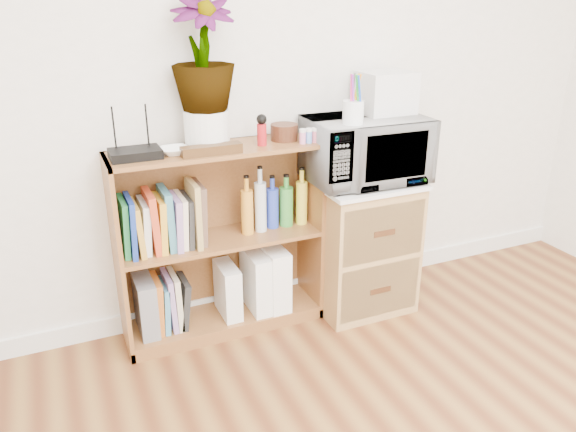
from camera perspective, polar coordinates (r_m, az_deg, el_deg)
skirting_board at (r=3.19m, az=-1.21°, el=-7.58°), size 4.00×0.02×0.10m
bookshelf at (r=2.78m, az=-6.86°, el=-2.63°), size 1.00×0.30×0.95m
wicker_unit at (r=3.04m, az=7.29°, el=-2.94°), size 0.50×0.45×0.70m
microwave at (r=2.85m, az=7.90°, el=6.70°), size 0.59×0.41×0.32m
pen_cup at (r=2.66m, az=6.64°, el=10.42°), size 0.10×0.10×0.11m
small_appliance at (r=2.93m, az=9.87°, el=12.27°), size 0.26×0.22×0.21m
router at (r=2.52m, az=-15.26°, el=6.14°), size 0.22×0.15×0.04m
white_bowl at (r=2.54m, az=-11.47°, el=6.51°), size 0.13×0.13×0.03m
plant_pot at (r=2.60m, az=-8.24°, el=8.73°), size 0.20×0.20×0.17m
potted_plant at (r=2.55m, az=-8.66°, el=16.08°), size 0.28×0.28×0.50m
trinket_box at (r=2.50m, az=-7.77°, el=6.68°), size 0.27×0.07×0.04m
kokeshi_doll at (r=2.63m, az=-2.67°, el=8.25°), size 0.04×0.04×0.10m
wooden_bowl at (r=2.73m, az=-0.39°, el=8.52°), size 0.13×0.13×0.08m
paint_jars at (r=2.68m, az=2.14°, el=8.07°), size 0.12×0.04×0.06m
file_box at (r=2.83m, az=-14.27°, el=-8.78°), size 0.08×0.23×0.28m
magazine_holder_left at (r=2.89m, az=-6.14°, el=-7.47°), size 0.09×0.22×0.27m
magazine_holder_mid at (r=2.93m, az=-3.21°, el=-6.55°), size 0.10×0.25×0.31m
magazine_holder_right at (r=2.95m, az=-1.54°, el=-6.08°), size 0.10×0.26×0.33m
cookbooks at (r=2.66m, az=-12.53°, el=-0.48°), size 0.39×0.20×0.31m
liquor_bottles at (r=2.80m, az=-1.41°, el=1.45°), size 0.36×0.07×0.32m
lower_books at (r=2.85m, az=-11.93°, el=-8.53°), size 0.18×0.19×0.28m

